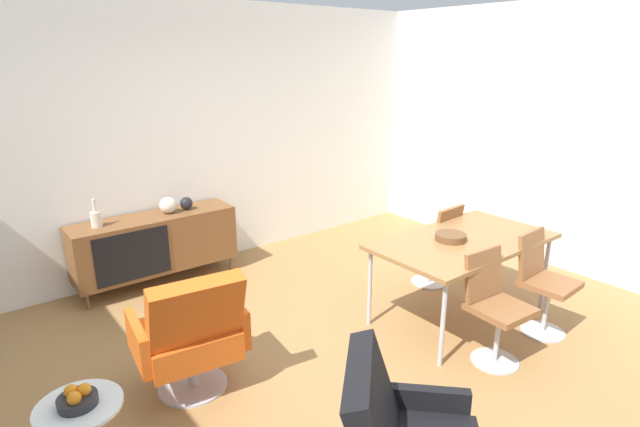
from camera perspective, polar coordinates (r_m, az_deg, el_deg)
ground_plane at (r=3.92m, az=1.99°, el=-17.36°), size 8.32×8.32×0.00m
wall_back at (r=5.53m, az=-15.62°, el=8.14°), size 6.80×0.12×2.80m
wall_right at (r=5.88m, az=27.00°, el=7.42°), size 0.12×5.60×2.80m
sideboard at (r=5.33m, az=-18.21°, el=-3.16°), size 1.60×0.45×0.72m
vase_cobalt at (r=5.27m, az=-16.90°, el=0.90°), size 0.17×0.17×0.16m
vase_sculptural_dark at (r=5.34m, az=-14.96°, el=1.12°), size 0.13×0.13×0.13m
vase_ceramic_small at (r=5.08m, az=-24.14°, el=-0.48°), size 0.10×0.10×0.27m
dining_table at (r=4.49m, az=15.97°, el=-3.32°), size 1.60×0.90×0.74m
wooden_bowl_on_table at (r=4.40m, az=14.64°, el=-2.61°), size 0.26×0.26×0.06m
dining_chair_front_left at (r=4.03m, az=19.18°, el=-9.64°), size 0.43×0.45×0.86m
dining_chair_front_right at (r=4.58m, az=23.98°, el=-6.84°), size 0.42×0.45×0.86m
dining_chair_back_right at (r=5.14m, az=13.13°, el=-3.10°), size 0.42×0.45×0.86m
lounge_chair_red at (r=3.56m, az=-14.49°, el=-12.98°), size 0.78×0.73×0.95m
fruit_bowl at (r=3.02m, az=-25.89°, el=-18.37°), size 0.20×0.20×0.11m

